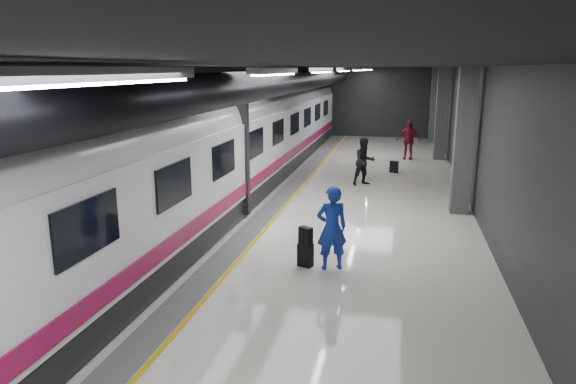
# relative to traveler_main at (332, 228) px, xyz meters

# --- Properties ---
(ground) EXTENTS (40.00, 40.00, 0.00)m
(ground) POSITION_rel_traveler_main_xyz_m (-1.26, 3.53, -0.97)
(ground) COLOR silver
(ground) RESTS_ON ground
(platform_hall) EXTENTS (10.02, 40.02, 4.51)m
(platform_hall) POSITION_rel_traveler_main_xyz_m (-1.55, 4.49, 2.57)
(platform_hall) COLOR black
(platform_hall) RESTS_ON ground
(train) EXTENTS (3.05, 38.00, 4.05)m
(train) POSITION_rel_traveler_main_xyz_m (-4.51, 3.53, 1.10)
(train) COLOR black
(train) RESTS_ON ground
(traveler_main) EXTENTS (0.83, 0.71, 1.93)m
(traveler_main) POSITION_rel_traveler_main_xyz_m (0.00, 0.00, 0.00)
(traveler_main) COLOR blue
(traveler_main) RESTS_ON ground
(suitcase_main) EXTENTS (0.38, 0.30, 0.54)m
(suitcase_main) POSITION_rel_traveler_main_xyz_m (-0.60, 0.01, -0.70)
(suitcase_main) COLOR black
(suitcase_main) RESTS_ON ground
(shoulder_bag) EXTENTS (0.35, 0.30, 0.41)m
(shoulder_bag) POSITION_rel_traveler_main_xyz_m (-0.59, -0.02, -0.22)
(shoulder_bag) COLOR black
(shoulder_bag) RESTS_ON suitcase_main
(traveler_far_a) EXTENTS (1.12, 1.06, 1.84)m
(traveler_far_a) POSITION_rel_traveler_main_xyz_m (0.06, 8.86, -0.05)
(traveler_far_a) COLOR black
(traveler_far_a) RESTS_ON ground
(traveler_far_b) EXTENTS (1.18, 0.61, 1.94)m
(traveler_far_b) POSITION_rel_traveler_main_xyz_m (1.76, 15.18, 0.00)
(traveler_far_b) COLOR maroon
(traveler_far_b) RESTS_ON ground
(suitcase_far) EXTENTS (0.39, 0.31, 0.51)m
(suitcase_far) POSITION_rel_traveler_main_xyz_m (1.17, 11.58, -0.71)
(suitcase_far) COLOR black
(suitcase_far) RESTS_ON ground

